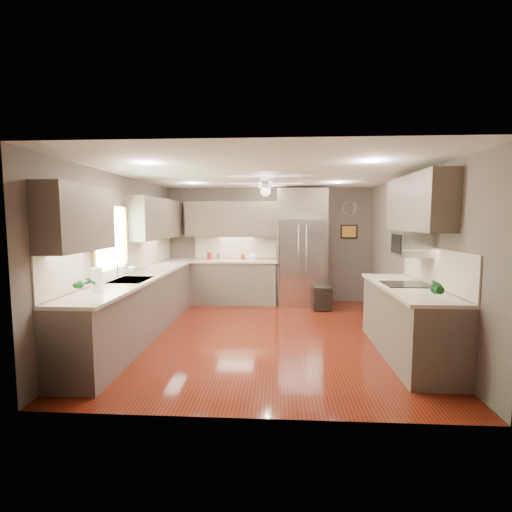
# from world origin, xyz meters

# --- Properties ---
(floor) EXTENTS (5.00, 5.00, 0.00)m
(floor) POSITION_xyz_m (0.00, 0.00, 0.00)
(floor) COLOR #441309
(floor) RESTS_ON ground
(ceiling) EXTENTS (5.00, 5.00, 0.00)m
(ceiling) POSITION_xyz_m (0.00, 0.00, 2.50)
(ceiling) COLOR white
(ceiling) RESTS_ON ground
(wall_back) EXTENTS (4.50, 0.00, 4.50)m
(wall_back) POSITION_xyz_m (0.00, 2.50, 1.25)
(wall_back) COLOR brown
(wall_back) RESTS_ON ground
(wall_front) EXTENTS (4.50, 0.00, 4.50)m
(wall_front) POSITION_xyz_m (0.00, -2.50, 1.25)
(wall_front) COLOR brown
(wall_front) RESTS_ON ground
(wall_left) EXTENTS (0.00, 5.00, 5.00)m
(wall_left) POSITION_xyz_m (-2.25, 0.00, 1.25)
(wall_left) COLOR brown
(wall_left) RESTS_ON ground
(wall_right) EXTENTS (0.00, 5.00, 5.00)m
(wall_right) POSITION_xyz_m (2.25, 0.00, 1.25)
(wall_right) COLOR brown
(wall_right) RESTS_ON ground
(canister_a) EXTENTS (0.13, 0.13, 0.16)m
(canister_a) POSITION_xyz_m (-1.28, 2.22, 1.02)
(canister_a) COLOR maroon
(canister_a) RESTS_ON back_run
(canister_b) EXTENTS (0.09, 0.09, 0.13)m
(canister_b) POSITION_xyz_m (-1.08, 2.22, 1.01)
(canister_b) COLOR silver
(canister_b) RESTS_ON back_run
(canister_c) EXTENTS (0.10, 0.10, 0.16)m
(canister_c) POSITION_xyz_m (-0.77, 2.25, 1.03)
(canister_c) COLOR beige
(canister_c) RESTS_ON back_run
(canister_d) EXTENTS (0.09, 0.09, 0.13)m
(canister_d) POSITION_xyz_m (-0.56, 2.21, 1.00)
(canister_d) COLOR maroon
(canister_d) RESTS_ON back_run
(soap_bottle) EXTENTS (0.11, 0.11, 0.20)m
(soap_bottle) POSITION_xyz_m (-2.05, -0.14, 1.04)
(soap_bottle) COLOR white
(soap_bottle) RESTS_ON left_run
(potted_plant_left) EXTENTS (0.18, 0.15, 0.30)m
(potted_plant_left) POSITION_xyz_m (-1.96, -1.70, 1.09)
(potted_plant_left) COLOR #1B5F20
(potted_plant_left) RESTS_ON left_run
(potted_plant_right) EXTENTS (0.17, 0.14, 0.29)m
(potted_plant_right) POSITION_xyz_m (1.90, -1.71, 1.09)
(potted_plant_right) COLOR #1B5F20
(potted_plant_right) RESTS_ON right_run
(bowl) EXTENTS (0.28, 0.28, 0.05)m
(bowl) POSITION_xyz_m (-0.33, 2.19, 0.97)
(bowl) COLOR beige
(bowl) RESTS_ON back_run
(left_run) EXTENTS (0.65, 4.70, 1.45)m
(left_run) POSITION_xyz_m (-1.95, 0.15, 0.48)
(left_run) COLOR brown
(left_run) RESTS_ON ground
(back_run) EXTENTS (1.85, 0.65, 1.45)m
(back_run) POSITION_xyz_m (-0.72, 2.20, 0.48)
(back_run) COLOR brown
(back_run) RESTS_ON ground
(uppers) EXTENTS (4.50, 4.70, 0.95)m
(uppers) POSITION_xyz_m (-0.74, 0.71, 1.87)
(uppers) COLOR brown
(uppers) RESTS_ON wall_left
(window) EXTENTS (0.05, 1.12, 0.92)m
(window) POSITION_xyz_m (-2.22, -0.50, 1.55)
(window) COLOR #BFF2B2
(window) RESTS_ON wall_left
(sink) EXTENTS (0.50, 0.70, 0.32)m
(sink) POSITION_xyz_m (-1.93, -0.50, 0.91)
(sink) COLOR silver
(sink) RESTS_ON left_run
(refrigerator) EXTENTS (1.06, 0.75, 2.45)m
(refrigerator) POSITION_xyz_m (0.70, 2.16, 1.19)
(refrigerator) COLOR silver
(refrigerator) RESTS_ON ground
(right_run) EXTENTS (0.70, 2.20, 1.45)m
(right_run) POSITION_xyz_m (1.93, -0.80, 0.48)
(right_run) COLOR brown
(right_run) RESTS_ON ground
(microwave) EXTENTS (0.43, 0.55, 0.34)m
(microwave) POSITION_xyz_m (2.03, -0.55, 1.48)
(microwave) COLOR silver
(microwave) RESTS_ON wall_right
(ceiling_fan) EXTENTS (1.18, 1.18, 0.32)m
(ceiling_fan) POSITION_xyz_m (-0.00, 0.30, 2.33)
(ceiling_fan) COLOR white
(ceiling_fan) RESTS_ON ceiling
(recessed_lights) EXTENTS (2.84, 3.14, 0.01)m
(recessed_lights) POSITION_xyz_m (-0.04, 0.40, 2.49)
(recessed_lights) COLOR white
(recessed_lights) RESTS_ON ceiling
(wall_clock) EXTENTS (0.30, 0.03, 0.30)m
(wall_clock) POSITION_xyz_m (1.75, 2.48, 2.05)
(wall_clock) COLOR white
(wall_clock) RESTS_ON wall_back
(framed_print) EXTENTS (0.36, 0.03, 0.30)m
(framed_print) POSITION_xyz_m (1.75, 2.48, 1.55)
(framed_print) COLOR black
(framed_print) RESTS_ON wall_back
(stool) EXTENTS (0.40, 0.40, 0.46)m
(stool) POSITION_xyz_m (1.08, 1.67, 0.24)
(stool) COLOR black
(stool) RESTS_ON ground
(paper_towel) EXTENTS (0.13, 0.13, 0.33)m
(paper_towel) POSITION_xyz_m (-1.97, -1.43, 1.08)
(paper_towel) COLOR white
(paper_towel) RESTS_ON left_run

